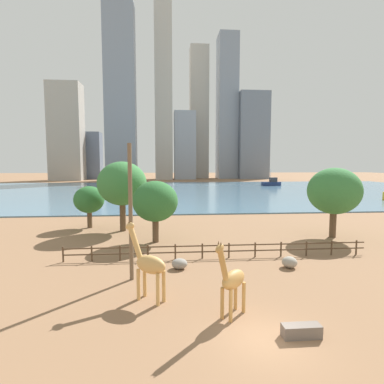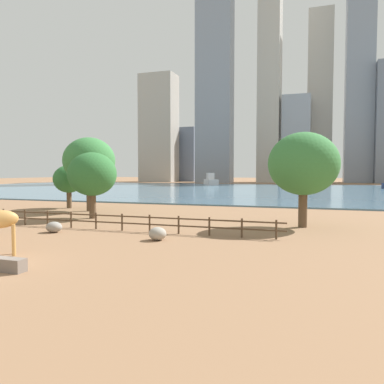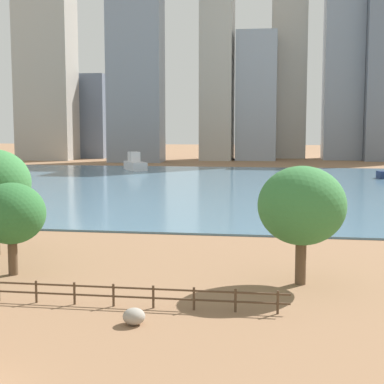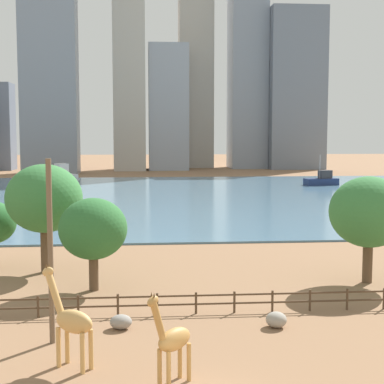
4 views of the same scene
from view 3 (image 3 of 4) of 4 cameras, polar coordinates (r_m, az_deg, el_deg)
name	(u,v)px [view 3 (image 3 of 4)]	position (r m, az deg, el deg)	size (l,w,h in m)	color
ground_plane	(207,185)	(100.65, 1.44, 0.72)	(400.00, 400.00, 0.00)	#8C6647
harbor_water	(205,186)	(97.68, 1.23, 0.60)	(180.00, 86.00, 0.20)	slate
boulder_near_fence	(134,316)	(31.06, -5.65, -11.92)	(1.17, 1.15, 0.86)	gray
enclosure_fence	(58,291)	(35.06, -12.84, -9.32)	(26.12, 0.14, 1.30)	#4C3826
tree_center_broad	(11,214)	(41.75, -17.12, -2.04)	(4.65, 4.65, 6.35)	brown
tree_right_tall	(302,206)	(38.06, 10.60, -1.34)	(5.63, 5.63, 7.66)	brown
boat_sailboat	(135,164)	(131.72, -5.55, 2.75)	(7.09, 9.42, 3.94)	silver
skyline_tower_needle	(257,97)	(172.99, 6.29, 9.17)	(11.50, 12.57, 36.44)	#939EAD
skyline_block_central	(135,5)	(165.32, -5.56, 17.64)	(14.65, 8.26, 84.17)	gray
skyline_tower_glass	(344,20)	(182.07, 14.56, 15.81)	(10.90, 12.84, 80.26)	gray
skyline_block_right	(46,76)	(177.86, -13.96, 10.88)	(15.86, 10.75, 48.43)	#ADA89E
skyline_block_wide	(290,33)	(186.34, 9.45, 14.96)	(10.56, 9.58, 75.45)	#ADA89E
skyline_tower_far	(94,116)	(183.74, -9.47, 7.24)	(8.04, 8.58, 25.37)	slate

